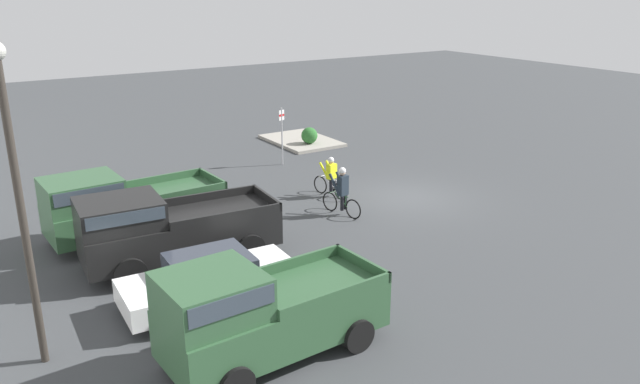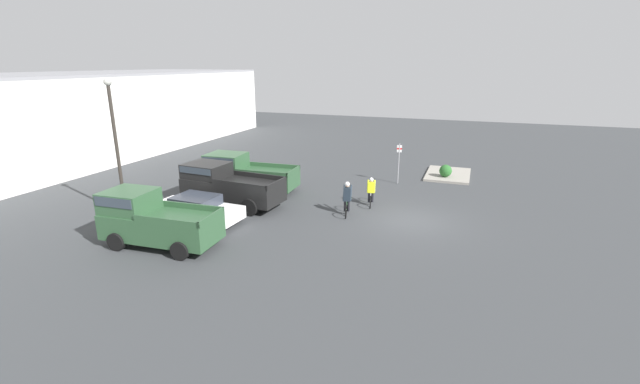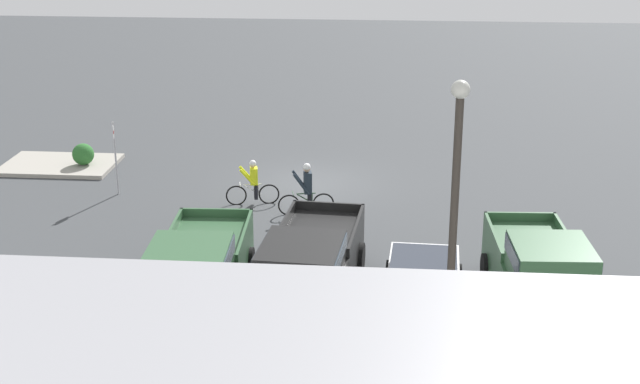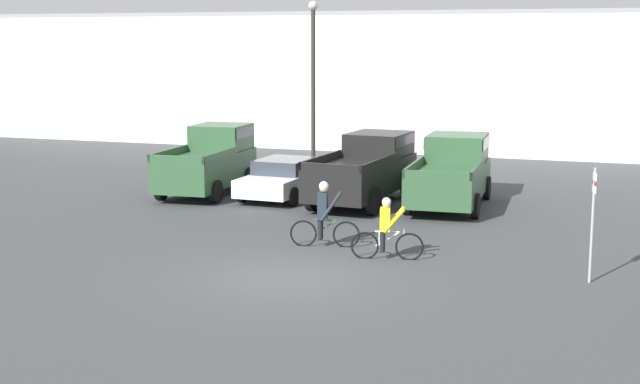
# 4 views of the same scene
# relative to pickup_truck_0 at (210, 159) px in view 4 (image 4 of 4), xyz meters

# --- Properties ---
(ground_plane) EXTENTS (80.00, 80.00, 0.00)m
(ground_plane) POSITION_rel_pickup_truck_0_xyz_m (6.54, -9.72, -1.16)
(ground_plane) COLOR #383A3D
(warehouse_building) EXTENTS (50.63, 12.60, 6.58)m
(warehouse_building) POSITION_rel_pickup_truck_0_xyz_m (6.54, 18.59, 2.13)
(warehouse_building) COLOR silver
(warehouse_building) RESTS_ON ground_plane
(pickup_truck_0) EXTENTS (2.37, 4.95, 2.29)m
(pickup_truck_0) POSITION_rel_pickup_truck_0_xyz_m (0.00, 0.00, 0.00)
(pickup_truck_0) COLOR #2D5133
(pickup_truck_0) RESTS_ON ground_plane
(sedan_0) EXTENTS (2.17, 4.46, 1.32)m
(sedan_0) POSITION_rel_pickup_truck_0_xyz_m (2.82, -0.11, -0.49)
(sedan_0) COLOR white
(sedan_0) RESTS_ON ground_plane
(pickup_truck_1) EXTENTS (2.56, 5.61, 2.17)m
(pickup_truck_1) POSITION_rel_pickup_truck_0_xyz_m (5.65, -0.00, -0.02)
(pickup_truck_1) COLOR black
(pickup_truck_1) RESTS_ON ground_plane
(pickup_truck_2) EXTENTS (2.44, 5.52, 2.16)m
(pickup_truck_2) POSITION_rel_pickup_truck_0_xyz_m (8.40, 0.49, -0.05)
(pickup_truck_2) COLOR #2D5133
(pickup_truck_2) RESTS_ON ground_plane
(cyclist_0) EXTENTS (1.76, 0.54, 1.56)m
(cyclist_0) POSITION_rel_pickup_truck_0_xyz_m (8.25, -7.33, -0.40)
(cyclist_0) COLOR black
(cyclist_0) RESTS_ON ground_plane
(cyclist_1) EXTENTS (1.80, 0.55, 1.74)m
(cyclist_1) POSITION_rel_pickup_truck_0_xyz_m (6.38, -6.55, -0.29)
(cyclist_1) COLOR black
(cyclist_1) RESTS_ON ground_plane
(fire_lane_sign) EXTENTS (0.10, 0.30, 2.56)m
(fire_lane_sign) POSITION_rel_pickup_truck_0_xyz_m (13.04, -7.93, 0.38)
(fire_lane_sign) COLOR #9E9EA3
(fire_lane_sign) RESTS_ON ground_plane
(lamppost) EXTENTS (0.36, 0.36, 6.70)m
(lamppost) POSITION_rel_pickup_truck_0_xyz_m (2.45, 3.89, 2.77)
(lamppost) COLOR #2D2823
(lamppost) RESTS_ON ground_plane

